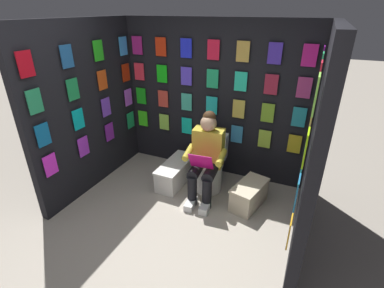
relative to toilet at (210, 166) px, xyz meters
name	(u,v)px	position (x,y,z in m)	size (l,w,h in m)	color
ground_plane	(144,256)	(0.16, 1.51, -0.33)	(30.00, 30.00, 0.00)	#B2A899
display_wall_back	(214,100)	(0.16, -0.52, 0.81)	(2.88, 0.14, 2.26)	black
display_wall_left	(315,146)	(-1.27, 0.52, 0.81)	(0.14, 1.98, 2.26)	black
display_wall_right	(88,108)	(1.60, 0.52, 0.81)	(0.14, 1.98, 2.26)	black
toilet	(210,166)	(0.00, 0.00, 0.00)	(0.42, 0.57, 0.77)	white
person_reading	(206,157)	(-0.02, 0.23, 0.27)	(0.55, 0.71, 1.19)	gold
comic_longbox_near	(176,172)	(0.50, 0.11, -0.16)	(0.32, 0.79, 0.33)	white
comic_longbox_far	(249,195)	(-0.63, 0.21, -0.16)	(0.43, 0.64, 0.32)	beige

